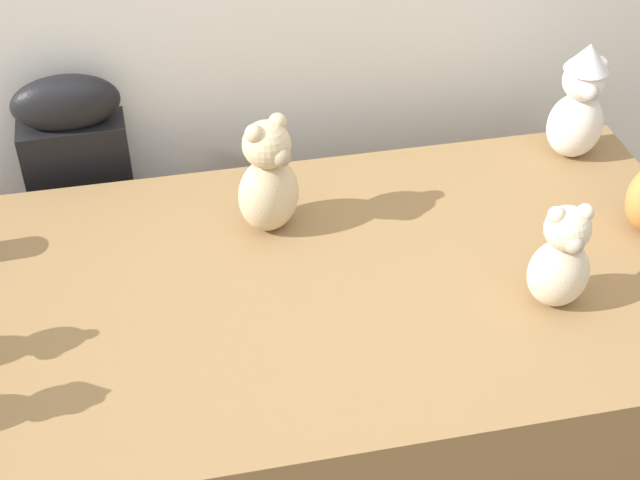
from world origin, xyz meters
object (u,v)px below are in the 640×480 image
at_px(display_table, 320,398).
at_px(teddy_bear_cream, 561,259).
at_px(teddy_bear_snow, 579,103).
at_px(instrument_case, 92,236).
at_px(teddy_bear_sand, 268,179).

distance_m(display_table, teddy_bear_cream, 0.74).
height_order(display_table, teddy_bear_snow, teddy_bear_snow).
height_order(instrument_case, teddy_bear_snow, teddy_bear_snow).
height_order(display_table, teddy_bear_cream, teddy_bear_cream).
bearing_deg(teddy_bear_sand, display_table, -103.23).
bearing_deg(display_table, teddy_bear_cream, -19.26).
xyz_separation_m(instrument_case, teddy_bear_cream, (1.03, -0.79, 0.39)).
xyz_separation_m(teddy_bear_sand, teddy_bear_cream, (0.57, -0.40, -0.02)).
bearing_deg(teddy_bear_cream, teddy_bear_sand, 148.54).
relative_size(display_table, teddy_bear_snow, 5.68).
bearing_deg(teddy_bear_snow, teddy_bear_cream, -113.91).
bearing_deg(display_table, teddy_bear_snow, 25.85).
bearing_deg(teddy_bear_snow, instrument_case, 172.40).
height_order(teddy_bear_snow, teddy_bear_cream, teddy_bear_snow).
xyz_separation_m(instrument_case, teddy_bear_sand, (0.46, -0.40, 0.41)).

